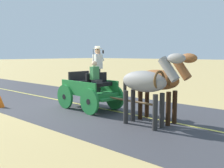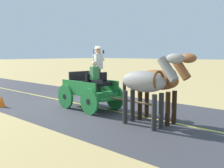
% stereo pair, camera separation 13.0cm
% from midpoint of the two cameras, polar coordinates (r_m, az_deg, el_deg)
% --- Properties ---
extents(ground_plane, '(200.00, 200.00, 0.00)m').
position_cam_midpoint_polar(ground_plane, '(10.91, -6.95, -4.79)').
color(ground_plane, tan).
extents(road_surface, '(6.06, 160.00, 0.01)m').
position_cam_midpoint_polar(road_surface, '(10.91, -6.95, -4.77)').
color(road_surface, '#38383D').
rests_on(road_surface, ground).
extents(road_centre_stripe, '(0.12, 160.00, 0.00)m').
position_cam_midpoint_polar(road_centre_stripe, '(10.91, -6.95, -4.74)').
color(road_centre_stripe, '#DBCC4C').
rests_on(road_centre_stripe, road_surface).
extents(horse_drawn_carriage, '(1.57, 4.52, 2.50)m').
position_cam_midpoint_polar(horse_drawn_carriage, '(9.95, -5.22, -1.12)').
color(horse_drawn_carriage, '#1E7233').
rests_on(horse_drawn_carriage, ground).
extents(horse_near_side, '(0.67, 2.14, 2.21)m').
position_cam_midpoint_polar(horse_near_side, '(8.10, 10.54, 0.60)').
color(horse_near_side, brown).
rests_on(horse_near_side, ground).
extents(horse_off_side, '(0.61, 2.13, 2.21)m').
position_cam_midpoint_polar(horse_off_side, '(7.53, 7.45, 0.20)').
color(horse_off_side, gray).
rests_on(horse_off_side, ground).
extents(traffic_cone, '(0.32, 0.32, 0.50)m').
position_cam_midpoint_polar(traffic_cone, '(11.35, -24.43, -3.62)').
color(traffic_cone, orange).
rests_on(traffic_cone, ground).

